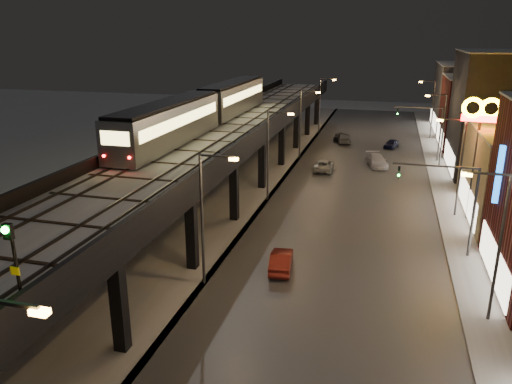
# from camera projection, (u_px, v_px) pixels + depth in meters

# --- Properties ---
(road_surface) EXTENTS (17.00, 120.00, 0.06)m
(road_surface) POSITION_uv_depth(u_px,v_px,m) (353.00, 195.00, 51.82)
(road_surface) COLOR #46474D
(road_surface) RESTS_ON ground
(sidewalk_right) EXTENTS (4.00, 120.00, 0.14)m
(sidewalk_right) POSITION_uv_depth(u_px,v_px,m) (455.00, 202.00, 49.36)
(sidewalk_right) COLOR #9FA1A8
(sidewalk_right) RESTS_ON ground
(under_viaduct_pavement) EXTENTS (11.00, 120.00, 0.06)m
(under_viaduct_pavement) POSITION_uv_depth(u_px,v_px,m) (230.00, 185.00, 55.14)
(under_viaduct_pavement) COLOR #9FA1A8
(under_viaduct_pavement) RESTS_ON ground
(elevated_viaduct) EXTENTS (9.00, 100.00, 6.30)m
(elevated_viaduct) POSITION_uv_depth(u_px,v_px,m) (219.00, 141.00, 50.52)
(elevated_viaduct) COLOR black
(elevated_viaduct) RESTS_ON ground
(viaduct_trackbed) EXTENTS (8.40, 100.00, 0.32)m
(viaduct_trackbed) POSITION_uv_depth(u_px,v_px,m) (219.00, 133.00, 50.41)
(viaduct_trackbed) COLOR #B2B7C1
(viaduct_trackbed) RESTS_ON elevated_viaduct
(viaduct_parapet_streetside) EXTENTS (0.30, 100.00, 1.10)m
(viaduct_parapet_streetside) POSITION_uv_depth(u_px,v_px,m) (261.00, 131.00, 49.22)
(viaduct_parapet_streetside) COLOR black
(viaduct_parapet_streetside) RESTS_ON elevated_viaduct
(viaduct_parapet_far) EXTENTS (0.30, 100.00, 1.10)m
(viaduct_parapet_far) POSITION_uv_depth(u_px,v_px,m) (179.00, 127.00, 51.36)
(viaduct_parapet_far) COLOR black
(viaduct_parapet_far) RESTS_ON elevated_viaduct
(building_d) EXTENTS (12.20, 13.20, 14.16)m
(building_d) POSITION_uv_depth(u_px,v_px,m) (510.00, 114.00, 57.56)
(building_d) COLOR black
(building_d) RESTS_ON ground
(building_e) EXTENTS (12.20, 12.20, 10.16)m
(building_e) POSITION_uv_depth(u_px,v_px,m) (487.00, 113.00, 71.05)
(building_e) COLOR #541E1B
(building_e) RESTS_ON ground
(building_f) EXTENTS (12.20, 16.20, 11.16)m
(building_f) POSITION_uv_depth(u_px,v_px,m) (474.00, 98.00, 83.77)
(building_f) COLOR #3E3E41
(building_f) RESTS_ON ground
(streetlight_left_1) EXTENTS (2.57, 0.28, 9.00)m
(streetlight_left_1) POSITION_uv_depth(u_px,v_px,m) (206.00, 211.00, 31.95)
(streetlight_left_1) COLOR #38383A
(streetlight_left_1) RESTS_ON ground
(streetlight_right_1) EXTENTS (2.56, 0.28, 9.00)m
(streetlight_right_1) POSITION_uv_depth(u_px,v_px,m) (496.00, 238.00, 27.73)
(streetlight_right_1) COLOR #38383A
(streetlight_right_1) RESTS_ON ground
(streetlight_left_2) EXTENTS (2.57, 0.28, 9.00)m
(streetlight_left_2) POSITION_uv_depth(u_px,v_px,m) (271.00, 150.00, 48.50)
(streetlight_left_2) COLOR #38383A
(streetlight_left_2) RESTS_ON ground
(streetlight_right_2) EXTENTS (2.56, 0.28, 9.00)m
(streetlight_right_2) POSITION_uv_depth(u_px,v_px,m) (458.00, 161.00, 44.28)
(streetlight_right_2) COLOR #38383A
(streetlight_right_2) RESTS_ON ground
(streetlight_left_3) EXTENTS (2.57, 0.28, 9.00)m
(streetlight_left_3) POSITION_uv_depth(u_px,v_px,m) (302.00, 120.00, 65.05)
(streetlight_left_3) COLOR #38383A
(streetlight_left_3) RESTS_ON ground
(streetlight_right_3) EXTENTS (2.56, 0.28, 9.00)m
(streetlight_right_3) POSITION_uv_depth(u_px,v_px,m) (441.00, 126.00, 60.83)
(streetlight_right_3) COLOR #38383A
(streetlight_right_3) RESTS_ON ground
(streetlight_left_4) EXTENTS (2.57, 0.28, 9.00)m
(streetlight_left_4) POSITION_uv_depth(u_px,v_px,m) (321.00, 102.00, 81.60)
(streetlight_left_4) COLOR #38383A
(streetlight_left_4) RESTS_ON ground
(streetlight_right_4) EXTENTS (2.56, 0.28, 9.00)m
(streetlight_right_4) POSITION_uv_depth(u_px,v_px,m) (431.00, 106.00, 77.38)
(streetlight_right_4) COLOR #38383A
(streetlight_right_4) RESTS_ON ground
(traffic_light_rig_a) EXTENTS (6.10, 0.34, 7.00)m
(traffic_light_rig_a) POSITION_uv_depth(u_px,v_px,m) (458.00, 199.00, 36.45)
(traffic_light_rig_a) COLOR #38383A
(traffic_light_rig_a) RESTS_ON ground
(traffic_light_rig_b) EXTENTS (6.10, 0.34, 7.00)m
(traffic_light_rig_b) POSITION_uv_depth(u_px,v_px,m) (431.00, 127.00, 64.03)
(traffic_light_rig_b) COLOR #38383A
(traffic_light_rig_b) RESTS_ON ground
(subway_train) EXTENTS (3.09, 37.66, 3.69)m
(subway_train) POSITION_uv_depth(u_px,v_px,m) (206.00, 107.00, 53.24)
(subway_train) COLOR gray
(subway_train) RESTS_ON viaduct_trackbed
(rail_signal) EXTENTS (0.37, 0.44, 3.21)m
(rail_signal) POSITION_uv_depth(u_px,v_px,m) (12.00, 248.00, 17.63)
(rail_signal) COLOR black
(rail_signal) RESTS_ON viaduct_trackbed
(car_near_white) EXTENTS (1.94, 4.28, 1.36)m
(car_near_white) POSITION_uv_depth(u_px,v_px,m) (281.00, 261.00, 35.32)
(car_near_white) COLOR maroon
(car_near_white) RESTS_ON ground
(car_mid_silver) EXTENTS (2.30, 4.83, 1.33)m
(car_mid_silver) POSITION_uv_depth(u_px,v_px,m) (324.00, 166.00, 60.56)
(car_mid_silver) COLOR #A5A5A5
(car_mid_silver) RESTS_ON ground
(car_mid_dark) EXTENTS (2.40, 4.91, 1.37)m
(car_mid_dark) POSITION_uv_depth(u_px,v_px,m) (344.00, 138.00, 75.81)
(car_mid_dark) COLOR slate
(car_mid_dark) RESTS_ON ground
(car_far_white) EXTENTS (1.69, 3.87, 1.30)m
(car_far_white) POSITION_uv_depth(u_px,v_px,m) (339.00, 136.00, 77.53)
(car_far_white) COLOR black
(car_far_white) RESTS_ON ground
(car_onc_white) EXTENTS (3.32, 5.41, 1.47)m
(car_onc_white) POSITION_uv_depth(u_px,v_px,m) (377.00, 161.00, 62.45)
(car_onc_white) COLOR silver
(car_onc_white) RESTS_ON ground
(car_onc_red) EXTENTS (2.46, 3.84, 1.22)m
(car_onc_red) POSITION_uv_depth(u_px,v_px,m) (391.00, 144.00, 72.36)
(car_onc_red) COLOR black
(car_onc_red) RESTS_ON ground
(sign_mcdonalds) EXTENTS (3.25, 0.57, 10.92)m
(sign_mcdonalds) POSITION_uv_depth(u_px,v_px,m) (480.00, 120.00, 42.38)
(sign_mcdonalds) COLOR #38383A
(sign_mcdonalds) RESTS_ON ground
(sign_carwash) EXTENTS (1.75, 0.35, 9.08)m
(sign_carwash) POSITION_uv_depth(u_px,v_px,m) (508.00, 185.00, 33.11)
(sign_carwash) COLOR #38383A
(sign_carwash) RESTS_ON ground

